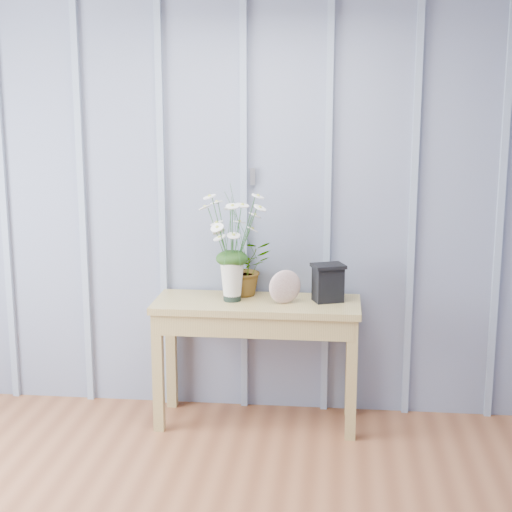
# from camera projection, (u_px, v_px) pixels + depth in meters

# --- Properties ---
(room_shell) EXTENTS (4.00, 4.50, 2.50)m
(room_shell) POSITION_uv_depth(u_px,v_px,m) (146.00, 82.00, 3.29)
(room_shell) COLOR gray
(room_shell) RESTS_ON ground
(sideboard) EXTENTS (1.20, 0.45, 0.75)m
(sideboard) POSITION_uv_depth(u_px,v_px,m) (257.00, 320.00, 4.58)
(sideboard) COLOR #9E884C
(sideboard) RESTS_ON ground
(daisy_vase) EXTENTS (0.46, 0.35, 0.65)m
(daisy_vase) POSITION_uv_depth(u_px,v_px,m) (232.00, 232.00, 4.49)
(daisy_vase) COLOR black
(daisy_vase) RESTS_ON sideboard
(spider_plant) EXTENTS (0.39, 0.37, 0.33)m
(spider_plant) POSITION_uv_depth(u_px,v_px,m) (245.00, 268.00, 4.67)
(spider_plant) COLOR #163910
(spider_plant) RESTS_ON sideboard
(felt_disc_vessel) EXTENTS (0.20, 0.14, 0.20)m
(felt_disc_vessel) POSITION_uv_depth(u_px,v_px,m) (285.00, 287.00, 4.49)
(felt_disc_vessel) COLOR #925258
(felt_disc_vessel) RESTS_ON sideboard
(carved_box) EXTENTS (0.22, 0.20, 0.22)m
(carved_box) POSITION_uv_depth(u_px,v_px,m) (328.00, 282.00, 4.54)
(carved_box) COLOR black
(carved_box) RESTS_ON sideboard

